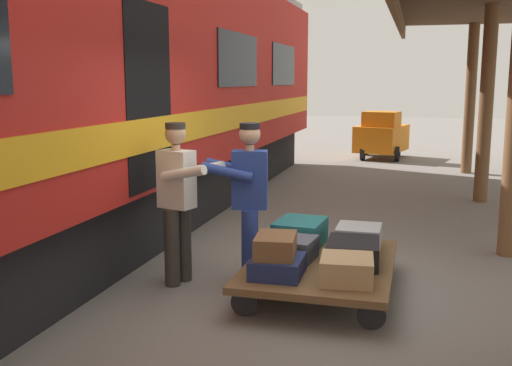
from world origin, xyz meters
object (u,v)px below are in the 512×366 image
Objects in this scene: porter_by_door at (178,198)px; baggage_tug at (381,136)px; suitcase_navy_fabric at (278,266)px; suitcase_black_hardshell at (353,252)px; train_car at (28,86)px; suitcase_tan_vintage at (347,269)px; suitcase_gray_aluminum at (359,238)px; luggage_cart at (321,265)px; suitcase_slate_roller at (290,248)px; porter_in_overalls at (248,198)px; suitcase_teal_softside at (300,232)px; suitcase_brown_leather at (276,246)px.

porter_by_door is 11.14m from baggage_tug.
suitcase_navy_fabric is 1.34m from porter_by_door.
baggage_tug reaches higher than suitcase_black_hardshell.
train_car is 38.77× the size of suitcase_tan_vintage.
porter_by_door is (1.81, 0.67, 0.47)m from suitcase_gray_aluminum.
luggage_cart is (-3.42, 0.18, -1.78)m from train_car.
suitcase_tan_vintage is at bearing 120.29° from luggage_cart.
suitcase_tan_vintage is at bearing 166.67° from porter_by_door.
suitcase_slate_roller is 0.85m from suitcase_tan_vintage.
baggage_tug is at bearing -88.07° from suitcase_tan_vintage.
porter_by_door is at bearing -13.33° from suitcase_tan_vintage.
suitcase_black_hardshell is 1.21m from porter_in_overalls.
train_car is 3.58m from suitcase_navy_fabric.
porter_in_overalls and porter_by_door have the same top height.
train_car is 9.92× the size of baggage_tug.
train_car is at bearing -11.01° from suitcase_tan_vintage.
suitcase_teal_softside is 1.02× the size of suitcase_black_hardshell.
baggage_tug reaches higher than suitcase_teal_softside.
porter_in_overalls is at bearing -166.39° from porter_by_door.
baggage_tug is at bearing -97.33° from porter_by_door.
suitcase_black_hardshell is 0.86m from suitcase_brown_leather.
suitcase_teal_softside is 1.42m from porter_by_door.
porter_by_door is (0.70, 0.17, 0.00)m from porter_in_overalls.
baggage_tug is (-0.29, -11.44, 0.02)m from suitcase_brown_leather.
train_car is 2.87m from porter_in_overalls.
suitcase_slate_roller is at bearing -93.27° from suitcase_brown_leather.
suitcase_slate_roller is at bearing 176.74° from train_car.
baggage_tug reaches higher than suitcase_slate_roller.
suitcase_tan_vintage is (-3.74, 0.73, -1.62)m from train_car.
suitcase_slate_roller is at bearing -40.57° from suitcase_tan_vintage.
suitcase_navy_fabric is 1.10m from suitcase_teal_softside.
suitcase_gray_aluminum reaches higher than suitcase_navy_fabric.
suitcase_gray_aluminum is 1.01× the size of suitcase_tan_vintage.
suitcase_navy_fabric is 0.64m from suitcase_tan_vintage.
suitcase_teal_softside is 1.25× the size of suitcase_brown_leather.
porter_in_overalls is at bearing 86.23° from baggage_tug.
suitcase_tan_vintage is 0.26× the size of baggage_tug.
train_car is 37.86× the size of suitcase_slate_roller.
suitcase_brown_leather reaches higher than luggage_cart.
porter_in_overalls is (1.10, -0.60, 0.49)m from suitcase_tan_vintage.
suitcase_tan_vintage is 0.29× the size of porter_by_door.
suitcase_teal_softside is at bearing -59.71° from suitcase_tan_vintage.
suitcase_tan_vintage is 0.81× the size of suitcase_black_hardshell.
porter_in_overalls reaches higher than baggage_tug.
suitcase_navy_fabric is 0.84× the size of suitcase_teal_softside.
suitcase_brown_leather is at bearing -2.89° from suitcase_tan_vintage.
suitcase_black_hardshell is at bearing 90.00° from suitcase_gray_aluminum.
suitcase_gray_aluminum is 0.99× the size of suitcase_brown_leather.
train_car is 38.16× the size of suitcase_brown_leather.
suitcase_brown_leather is (0.35, 0.52, 0.32)m from luggage_cart.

